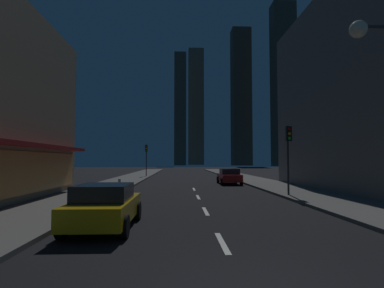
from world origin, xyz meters
name	(u,v)px	position (x,y,z in m)	size (l,w,h in m)	color
ground_plane	(189,180)	(0.00, 32.00, -0.05)	(78.00, 136.00, 0.10)	black
sidewalk_right	(246,178)	(7.00, 32.00, 0.07)	(4.00, 76.00, 0.15)	#605E59
sidewalk_left	(130,179)	(-7.00, 32.00, 0.07)	(4.00, 76.00, 0.15)	#605E59
lane_marking_center	(206,211)	(0.00, 8.40, 0.01)	(0.16, 23.00, 0.01)	silver
skyscraper_distant_tall	(180,109)	(-0.57, 140.17, 26.49)	(5.51, 7.01, 52.99)	#474335
skyscraper_distant_mid	(196,107)	(7.92, 158.84, 30.79)	(7.98, 8.42, 61.57)	#5D5946
skyscraper_distant_short	(241,97)	(27.28, 134.18, 31.38)	(8.58, 7.25, 62.76)	#3C392D
skyscraper_distant_slender	(284,84)	(40.27, 114.30, 32.44)	(8.97, 6.88, 64.89)	#3F3B2F
car_parked_near	(105,206)	(-3.60, 5.13, 0.74)	(1.98, 4.24, 1.45)	gold
car_parked_far	(229,176)	(3.60, 24.00, 0.74)	(1.98, 4.24, 1.45)	#B21919
fire_hydrant_far_left	(119,183)	(-5.90, 19.77, 0.45)	(0.42, 0.30, 0.65)	#B2B2B2
traffic_light_near_right	(289,145)	(5.50, 13.31, 3.19)	(0.32, 0.48, 4.20)	#2D2D2D
traffic_light_far_left	(146,153)	(-5.50, 36.23, 3.19)	(0.32, 0.48, 4.20)	#2D2D2D
street_lamp_right	(383,72)	(5.38, 4.29, 5.07)	(1.96, 0.56, 6.58)	#38383D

